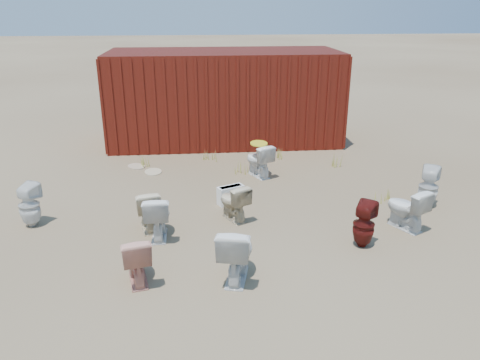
{
  "coord_description": "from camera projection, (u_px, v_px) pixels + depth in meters",
  "views": [
    {
      "loc": [
        -0.72,
        -7.31,
        3.57
      ],
      "look_at": [
        0.0,
        0.6,
        0.55
      ],
      "focal_mm": 35.0,
      "sensor_mm": 36.0,
      "label": 1
    }
  ],
  "objects": [
    {
      "name": "toilet_front_a",
      "position": [
        158.0,
        216.0,
        7.49
      ],
      "size": [
        0.42,
        0.73,
        0.74
      ],
      "primitive_type": "imported",
      "rotation": [
        0.0,
        0.0,
        3.15
      ],
      "color": "white",
      "rests_on": "ground"
    },
    {
      "name": "weed_clump_f",
      "position": [
        385.0,
        196.0,
        8.92
      ],
      "size": [
        0.28,
        0.28,
        0.21
      ],
      "primitive_type": "cone",
      "color": "#9F993F",
      "rests_on": "ground"
    },
    {
      "name": "weed_clump_a",
      "position": [
        144.0,
        161.0,
        10.8
      ],
      "size": [
        0.36,
        0.36,
        0.3
      ],
      "primitive_type": "cone",
      "color": "#9F993F",
      "rests_on": "ground"
    },
    {
      "name": "toilet_back_a",
      "position": [
        29.0,
        205.0,
        7.85
      ],
      "size": [
        0.46,
        0.46,
        0.76
      ],
      "primitive_type": "imported",
      "rotation": [
        0.0,
        0.0,
        2.71
      ],
      "color": "white",
      "rests_on": "ground"
    },
    {
      "name": "toilet_back_beige_left",
      "position": [
        233.0,
        202.0,
        8.11
      ],
      "size": [
        0.63,
        0.75,
        0.67
      ],
      "primitive_type": "imported",
      "rotation": [
        0.0,
        0.0,
        3.62
      ],
      "color": "#C6B591",
      "rests_on": "ground"
    },
    {
      "name": "loose_tank",
      "position": [
        231.0,
        195.0,
        8.81
      ],
      "size": [
        0.54,
        0.39,
        0.35
      ],
      "primitive_type": "cube",
      "rotation": [
        0.0,
        0.0,
        0.43
      ],
      "color": "white",
      "rests_on": "ground"
    },
    {
      "name": "weed_clump_e",
      "position": [
        275.0,
        153.0,
        11.44
      ],
      "size": [
        0.34,
        0.34,
        0.26
      ],
      "primitive_type": "cone",
      "color": "#9F993F",
      "rests_on": "ground"
    },
    {
      "name": "toilet_front_maroon",
      "position": [
        364.0,
        225.0,
        7.19
      ],
      "size": [
        0.47,
        0.47,
        0.74
      ],
      "primitive_type": "imported",
      "rotation": [
        0.0,
        0.0,
        2.48
      ],
      "color": "#53120E",
      "rests_on": "ground"
    },
    {
      "name": "toilet_front_c",
      "position": [
        236.0,
        252.0,
        6.34
      ],
      "size": [
        0.62,
        0.88,
        0.81
      ],
      "primitive_type": "imported",
      "rotation": [
        0.0,
        0.0,
        2.91
      ],
      "color": "white",
      "rests_on": "ground"
    },
    {
      "name": "toilet_front_e",
      "position": [
        406.0,
        208.0,
        7.78
      ],
      "size": [
        0.69,
        0.82,
        0.73
      ],
      "primitive_type": "imported",
      "rotation": [
        0.0,
        0.0,
        3.63
      ],
      "color": "silver",
      "rests_on": "ground"
    },
    {
      "name": "weed_clump_b",
      "position": [
        242.0,
        168.0,
        10.37
      ],
      "size": [
        0.32,
        0.32,
        0.29
      ],
      "primitive_type": "cone",
      "color": "#9F993F",
      "rests_on": "ground"
    },
    {
      "name": "yellow_lid",
      "position": [
        259.0,
        143.0,
        10.01
      ],
      "size": [
        0.37,
        0.46,
        0.02
      ],
      "primitive_type": "ellipsoid",
      "color": "yellow",
      "rests_on": "toilet_back_yellowlid"
    },
    {
      "name": "shipping_container",
      "position": [
        225.0,
        97.0,
        12.54
      ],
      "size": [
        6.0,
        2.4,
        2.4
      ],
      "primitive_type": "cube",
      "color": "#4B190C",
      "rests_on": "ground"
    },
    {
      "name": "ground",
      "position": [
        243.0,
        222.0,
        8.13
      ],
      "size": [
        100.0,
        100.0,
        0.0
      ],
      "primitive_type": "plane",
      "color": "brown",
      "rests_on": "ground"
    },
    {
      "name": "toilet_back_beige_right",
      "position": [
        147.0,
        209.0,
        7.77
      ],
      "size": [
        0.54,
        0.77,
        0.71
      ],
      "primitive_type": "imported",
      "rotation": [
        0.0,
        0.0,
        3.36
      ],
      "color": "beige",
      "rests_on": "ground"
    },
    {
      "name": "toilet_back_e",
      "position": [
        428.0,
        187.0,
        8.6
      ],
      "size": [
        0.49,
        0.49,
        0.78
      ],
      "primitive_type": "imported",
      "rotation": [
        0.0,
        0.0,
        2.56
      ],
      "color": "silver",
      "rests_on": "ground"
    },
    {
      "name": "toilet_front_pink",
      "position": [
        136.0,
        258.0,
        6.29
      ],
      "size": [
        0.53,
        0.76,
        0.7
      ],
      "primitive_type": "imported",
      "rotation": [
        0.0,
        0.0,
        3.36
      ],
      "color": "tan",
      "rests_on": "ground"
    },
    {
      "name": "weed_clump_c",
      "position": [
        333.0,
        159.0,
        10.9
      ],
      "size": [
        0.36,
        0.36,
        0.31
      ],
      "primitive_type": "cone",
      "color": "#9F993F",
      "rests_on": "ground"
    },
    {
      "name": "loose_lid_far",
      "position": [
        136.0,
        166.0,
        10.83
      ],
      "size": [
        0.57,
        0.59,
        0.02
      ],
      "primitive_type": "ellipsoid",
      "rotation": [
        0.0,
        0.0,
        0.66
      ],
      "color": "tan",
      "rests_on": "ground"
    },
    {
      "name": "loose_lid_near",
      "position": [
        153.0,
        172.0,
        10.49
      ],
      "size": [
        0.44,
        0.54,
        0.02
      ],
      "primitive_type": "ellipsoid",
      "rotation": [
        0.0,
        0.0,
        0.12
      ],
      "color": "#C8B791",
      "rests_on": "ground"
    },
    {
      "name": "toilet_back_yellowlid",
      "position": [
        259.0,
        160.0,
        10.14
      ],
      "size": [
        0.69,
        0.82,
        0.73
      ],
      "primitive_type": "imported",
      "rotation": [
        0.0,
        0.0,
        3.61
      ],
      "color": "white",
      "rests_on": "ground"
    },
    {
      "name": "weed_clump_d",
      "position": [
        210.0,
        155.0,
        11.26
      ],
      "size": [
        0.3,
        0.3,
        0.25
      ],
      "primitive_type": "cone",
      "color": "#9F993F",
      "rests_on": "ground"
    }
  ]
}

